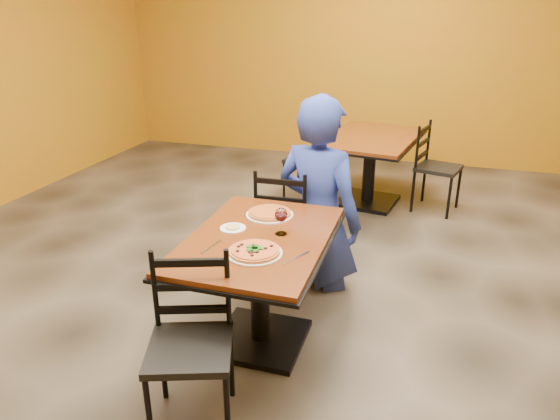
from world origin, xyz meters
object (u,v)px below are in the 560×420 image
(chair_main_far, at_px, (286,221))
(diner, at_px, (319,193))
(chair_main_near, at_px, (190,350))
(side_plate, at_px, (233,228))
(chair_second_right, at_px, (438,169))
(plate_far, at_px, (270,215))
(table_second, at_px, (370,153))
(pizza_main, at_px, (254,251))
(chair_second_left, at_px, (305,160))
(table_main, at_px, (259,265))
(pizza_far, at_px, (270,212))
(plate_main, at_px, (255,253))
(wine_glass, at_px, (281,220))

(chair_main_far, relative_size, diner, 0.62)
(chair_main_far, bearing_deg, chair_main_near, 88.08)
(chair_main_near, xyz_separation_m, side_plate, (-0.08, 0.80, 0.30))
(chair_second_right, distance_m, side_plate, 2.94)
(plate_far, height_order, side_plate, same)
(table_second, height_order, chair_main_far, chair_main_far)
(diner, bearing_deg, chair_main_near, 97.22)
(table_second, bearing_deg, pizza_main, -94.80)
(chair_main_near, xyz_separation_m, chair_main_far, (-0.00, 1.67, 0.00))
(chair_main_far, xyz_separation_m, chair_second_left, (-0.31, 1.80, -0.03))
(table_main, bearing_deg, chair_main_near, -97.85)
(plate_far, bearing_deg, pizza_far, 0.00)
(diner, bearing_deg, plate_far, 86.92)
(plate_main, bearing_deg, diner, 84.63)
(table_main, height_order, pizza_main, pizza_main)
(chair_main_near, xyz_separation_m, plate_main, (0.16, 0.52, 0.30))
(chair_main_far, bearing_deg, table_main, 94.50)
(table_main, xyz_separation_m, wine_glass, (0.12, 0.07, 0.28))
(side_plate, bearing_deg, table_second, 79.62)
(table_main, relative_size, chair_second_left, 1.43)
(plate_main, bearing_deg, chair_main_near, -106.81)
(chair_second_right, distance_m, pizza_main, 3.12)
(chair_main_near, height_order, chair_main_far, chair_main_far)
(plate_main, height_order, side_plate, same)
(chair_main_far, bearing_deg, pizza_far, 94.22)
(chair_second_left, distance_m, wine_glass, 2.73)
(chair_second_right, distance_m, plate_far, 2.63)
(chair_main_near, height_order, diner, diner)
(plate_far, xyz_separation_m, pizza_far, (0.00, 0.00, 0.02))
(diner, height_order, pizza_far, diner)
(table_main, distance_m, plate_main, 0.31)
(chair_second_right, bearing_deg, pizza_far, 171.20)
(plate_main, relative_size, pizza_far, 1.11)
(chair_second_left, height_order, wine_glass, wine_glass)
(chair_second_right, height_order, diner, diner)
(pizza_far, relative_size, side_plate, 1.75)
(chair_second_right, bearing_deg, plate_far, 171.20)
(table_main, distance_m, pizza_main, 0.32)
(table_second, bearing_deg, plate_main, -94.80)
(diner, distance_m, pizza_far, 0.60)
(chair_second_right, relative_size, wine_glass, 5.09)
(diner, relative_size, plate_far, 4.73)
(table_second, relative_size, pizza_far, 5.25)
(table_second, distance_m, chair_main_far, 1.84)
(plate_main, height_order, pizza_far, pizza_far)
(chair_main_near, distance_m, chair_second_right, 3.64)
(table_main, bearing_deg, chair_second_left, 98.60)
(wine_glass, bearing_deg, plate_far, 121.44)
(table_second, height_order, plate_far, plate_far)
(table_second, distance_m, pizza_main, 2.97)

